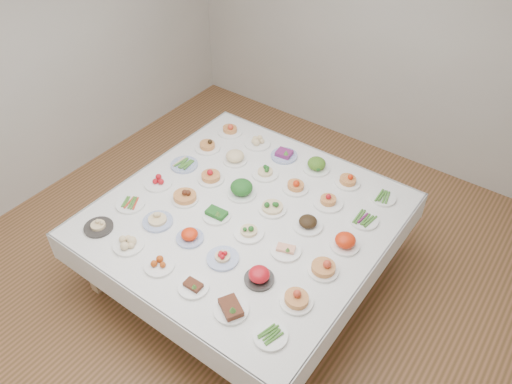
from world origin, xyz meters
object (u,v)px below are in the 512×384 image
Objects in this scene: display_table at (246,219)px; dish_35 at (383,197)px; dish_18 at (184,164)px; dish_0 at (98,224)px.

display_table is 10.42× the size of dish_35.
dish_35 is at bearing 21.53° from dish_18.
display_table is at bearing -135.29° from dish_35.
dish_18 is at bearing 168.50° from display_table.
dish_18 is at bearing 89.98° from dish_0.
dish_18 is at bearing -158.47° from dish_35.
dish_0 reaches higher than display_table.
display_table is at bearing 44.96° from dish_0.
dish_35 is (1.70, 0.67, -0.00)m from dish_18.
dish_0 is at bearing -90.02° from dish_18.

